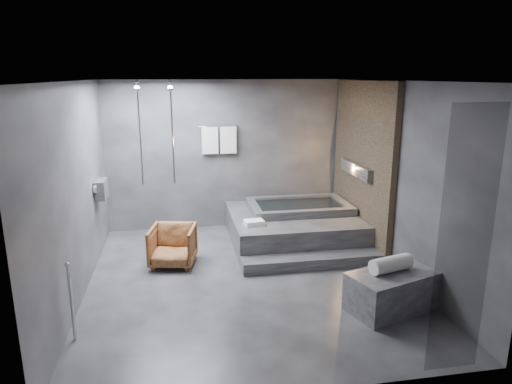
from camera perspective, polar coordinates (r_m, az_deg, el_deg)
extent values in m
plane|color=#28282B|center=(6.74, -1.02, -10.85)|extent=(5.00, 5.00, 0.00)
cube|color=#444446|center=(6.09, -1.14, 13.71)|extent=(4.50, 5.00, 0.04)
cube|color=#313236|center=(8.70, -3.66, 4.62)|extent=(4.50, 0.04, 2.80)
cube|color=#313236|center=(3.93, 4.67, -7.66)|extent=(4.50, 0.04, 2.80)
cube|color=#313236|center=(6.33, -21.62, -0.08)|extent=(0.04, 5.00, 2.80)
cube|color=#313236|center=(6.97, 17.51, 1.53)|extent=(0.04, 5.00, 2.80)
cube|color=#897150|center=(8.05, 13.09, 3.48)|extent=(0.10, 2.40, 2.78)
cube|color=#FF9938|center=(8.04, 12.53, 2.77)|extent=(0.14, 1.20, 0.20)
cube|color=slate|center=(7.73, -18.80, 0.35)|extent=(0.16, 0.42, 0.30)
imported|color=beige|center=(7.64, -18.80, -0.15)|extent=(0.08, 0.08, 0.21)
imported|color=beige|center=(7.84, -18.58, 0.01)|extent=(0.07, 0.07, 0.15)
cylinder|color=silver|center=(8.13, -10.43, 7.29)|extent=(0.04, 0.04, 1.80)
cylinder|color=silver|center=(8.15, -14.33, 7.10)|extent=(0.04, 0.04, 1.80)
cylinder|color=silver|center=(8.55, -4.68, 8.15)|extent=(0.75, 0.02, 0.02)
cube|color=white|center=(8.54, -5.78, 6.44)|extent=(0.30, 0.06, 0.50)
cube|color=white|center=(8.58, -3.50, 6.51)|extent=(0.30, 0.06, 0.50)
cylinder|color=silver|center=(5.53, -22.07, -12.74)|extent=(0.04, 0.04, 0.90)
cube|color=black|center=(4.67, 24.61, -6.01)|extent=(0.55, 0.01, 2.60)
cube|color=#2D2D2F|center=(8.16, 4.67, -4.39)|extent=(2.20, 2.00, 0.50)
cube|color=#2D2D2F|center=(7.16, 7.05, -8.58)|extent=(2.20, 0.36, 0.18)
cube|color=#363739|center=(6.10, 16.59, -11.76)|extent=(1.22, 0.91, 0.49)
imported|color=#4D2913|center=(7.22, -10.36, -6.62)|extent=(0.79, 0.80, 0.62)
cylinder|color=white|center=(5.99, 16.50, -8.64)|extent=(0.59, 0.34, 0.20)
cube|color=white|center=(7.45, -0.24, -3.85)|extent=(0.33, 0.26, 0.08)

